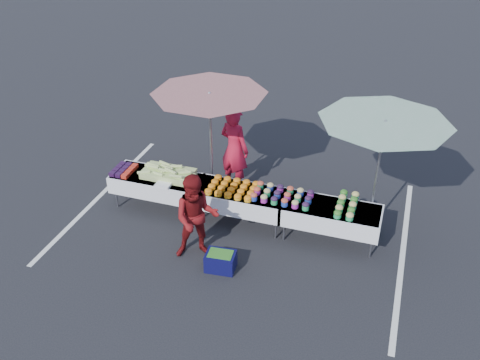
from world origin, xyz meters
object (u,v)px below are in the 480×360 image
(table_left, at_px, (157,183))
(umbrella_left, at_px, (210,102))
(vendor, at_px, (234,149))
(umbrella_right, at_px, (384,131))
(customer, at_px, (196,217))
(table_right, at_px, (331,215))
(storage_bin, at_px, (221,261))
(table_center, at_px, (240,198))

(table_left, bearing_deg, umbrella_left, 41.59)
(vendor, distance_m, umbrella_right, 3.36)
(customer, bearing_deg, table_right, 5.92)
(table_right, distance_m, storage_bin, 2.26)
(vendor, height_order, customer, vendor)
(table_center, bearing_deg, umbrella_right, 11.24)
(umbrella_right, bearing_deg, table_center, -168.76)
(vendor, height_order, umbrella_left, umbrella_left)
(table_left, relative_size, vendor, 0.97)
(table_right, height_order, umbrella_right, umbrella_right)
(table_left, xyz_separation_m, customer, (1.38, -1.21, 0.26))
(table_center, relative_size, customer, 1.10)
(table_left, xyz_separation_m, table_right, (3.60, 0.00, 0.00))
(customer, height_order, umbrella_right, umbrella_right)
(table_center, bearing_deg, storage_bin, -85.45)
(table_center, height_order, customer, customer)
(table_right, bearing_deg, customer, -151.48)
(table_left, relative_size, storage_bin, 3.32)
(vendor, relative_size, customer, 1.14)
(vendor, bearing_deg, customer, 112.11)
(table_left, relative_size, umbrella_left, 0.60)
(table_right, xyz_separation_m, umbrella_right, (0.70, 0.50, 1.62))
(vendor, relative_size, umbrella_right, 0.79)
(table_left, bearing_deg, table_right, 0.00)
(vendor, bearing_deg, table_left, 63.53)
(vendor, bearing_deg, storage_bin, 123.03)
(umbrella_right, bearing_deg, vendor, 166.45)
(umbrella_left, height_order, storage_bin, umbrella_left)
(umbrella_left, xyz_separation_m, storage_bin, (1.01, -2.25, -1.99))
(table_left, bearing_deg, umbrella_right, 6.59)
(umbrella_right, bearing_deg, table_right, -144.63)
(table_left, height_order, table_center, same)
(table_right, distance_m, customer, 2.54)
(table_center, bearing_deg, customer, -109.16)
(vendor, bearing_deg, table_center, 132.88)
(table_left, height_order, vendor, vendor)
(umbrella_left, bearing_deg, umbrella_right, -5.10)
(table_right, relative_size, umbrella_right, 0.77)
(storage_bin, bearing_deg, vendor, 98.10)
(customer, distance_m, umbrella_left, 2.45)
(table_left, distance_m, customer, 1.85)
(table_center, height_order, vendor, vendor)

